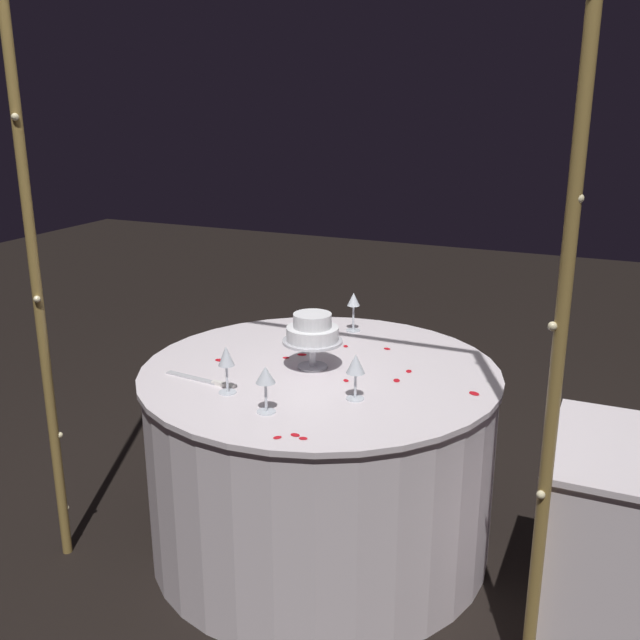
# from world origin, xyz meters

# --- Properties ---
(ground_plane) EXTENTS (12.00, 12.00, 0.00)m
(ground_plane) POSITION_xyz_m (0.00, 0.00, 0.00)
(ground_plane) COLOR black
(decorative_arch) EXTENTS (1.77, 0.06, 2.45)m
(decorative_arch) POSITION_xyz_m (-0.00, 0.46, 1.53)
(decorative_arch) COLOR olive
(decorative_arch) RESTS_ON ground
(main_table) EXTENTS (1.32, 1.32, 0.73)m
(main_table) POSITION_xyz_m (0.00, 0.00, 0.36)
(main_table) COLOR white
(main_table) RESTS_ON ground
(tiered_cake) EXTENTS (0.22, 0.22, 0.21)m
(tiered_cake) POSITION_xyz_m (0.03, 0.00, 0.87)
(tiered_cake) COLOR silver
(tiered_cake) RESTS_ON main_table
(wine_glass_0) EXTENTS (0.06, 0.06, 0.16)m
(wine_glass_0) POSITION_xyz_m (-0.22, 0.21, 0.84)
(wine_glass_0) COLOR silver
(wine_glass_0) RESTS_ON main_table
(wine_glass_1) EXTENTS (0.06, 0.06, 0.17)m
(wine_glass_1) POSITION_xyz_m (0.19, 0.33, 0.85)
(wine_glass_1) COLOR silver
(wine_glass_1) RESTS_ON main_table
(wine_glass_2) EXTENTS (0.06, 0.06, 0.17)m
(wine_glass_2) POSITION_xyz_m (0.05, -0.47, 0.85)
(wine_glass_2) COLOR silver
(wine_glass_2) RESTS_ON main_table
(wine_glass_3) EXTENTS (0.06, 0.06, 0.15)m
(wine_glass_3) POSITION_xyz_m (0.00, 0.42, 0.85)
(wine_glass_3) COLOR silver
(wine_glass_3) RESTS_ON main_table
(cake_knife) EXTENTS (0.30, 0.06, 0.01)m
(cake_knife) POSITION_xyz_m (0.32, 0.28, 0.73)
(cake_knife) COLOR silver
(cake_knife) RESTS_ON main_table
(rose_petal_0) EXTENTS (0.05, 0.04, 0.00)m
(rose_petal_0) POSITION_xyz_m (-0.57, 0.01, 0.73)
(rose_petal_0) COLOR red
(rose_petal_0) RESTS_ON main_table
(rose_petal_1) EXTENTS (0.03, 0.03, 0.00)m
(rose_petal_1) POSITION_xyz_m (-0.12, 0.57, 0.73)
(rose_petal_1) COLOR red
(rose_petal_1) RESTS_ON main_table
(rose_petal_2) EXTENTS (0.03, 0.03, 0.00)m
(rose_petal_2) POSITION_xyz_m (-0.31, -0.10, 0.73)
(rose_petal_2) COLOR red
(rose_petal_2) RESTS_ON main_table
(rose_petal_3) EXTENTS (0.03, 0.02, 0.00)m
(rose_petal_3) POSITION_xyz_m (0.29, -0.53, 0.73)
(rose_petal_3) COLOR red
(rose_petal_3) RESTS_ON main_table
(rose_petal_4) EXTENTS (0.03, 0.02, 0.00)m
(rose_petal_4) POSITION_xyz_m (-0.19, 0.54, 0.73)
(rose_petal_4) COLOR red
(rose_petal_4) RESTS_ON main_table
(rose_petal_5) EXTENTS (0.03, 0.02, 0.00)m
(rose_petal_5) POSITION_xyz_m (-0.16, 0.53, 0.73)
(rose_petal_5) COLOR red
(rose_petal_5) RESTS_ON main_table
(rose_petal_6) EXTENTS (0.03, 0.03, 0.00)m
(rose_petal_6) POSITION_xyz_m (-0.13, 0.07, 0.73)
(rose_petal_6) COLOR red
(rose_petal_6) RESTS_ON main_table
(rose_petal_7) EXTENTS (0.04, 0.03, 0.00)m
(rose_petal_7) POSITION_xyz_m (0.38, 0.07, 0.73)
(rose_petal_7) COLOR red
(rose_petal_7) RESTS_ON main_table
(rose_petal_8) EXTENTS (0.03, 0.03, 0.00)m
(rose_petal_8) POSITION_xyz_m (0.01, -0.27, 0.73)
(rose_petal_8) COLOR red
(rose_petal_8) RESTS_ON main_table
(rose_petal_9) EXTENTS (0.03, 0.03, 0.00)m
(rose_petal_9) POSITION_xyz_m (-0.15, -0.31, 0.73)
(rose_petal_9) COLOR red
(rose_petal_9) RESTS_ON main_table
(rose_petal_10) EXTENTS (0.04, 0.04, 0.00)m
(rose_petal_10) POSITION_xyz_m (0.12, -0.11, 0.73)
(rose_petal_10) COLOR red
(rose_petal_10) RESTS_ON main_table
(rose_petal_11) EXTENTS (0.03, 0.03, 0.00)m
(rose_petal_11) POSITION_xyz_m (0.16, -0.05, 0.73)
(rose_petal_11) COLOR red
(rose_petal_11) RESTS_ON main_table
(rose_petal_12) EXTENTS (0.03, 0.04, 0.00)m
(rose_petal_12) POSITION_xyz_m (-0.29, -0.00, 0.73)
(rose_petal_12) COLOR red
(rose_petal_12) RESTS_ON main_table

